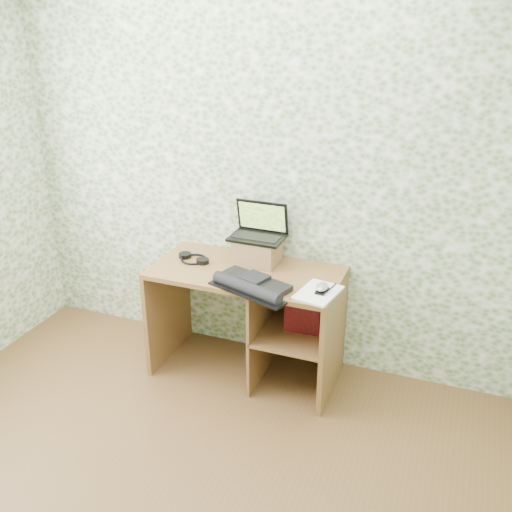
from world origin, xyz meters
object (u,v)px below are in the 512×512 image
at_px(keyboard, 251,285).
at_px(notepad, 318,293).
at_px(riser, 257,251).
at_px(laptop, 259,229).
at_px(desk, 259,308).

distance_m(keyboard, notepad, 0.40).
xyz_separation_m(riser, notepad, (0.49, -0.29, -0.07)).
bearing_deg(riser, keyboard, -74.57).
relative_size(laptop, notepad, 1.18).
xyz_separation_m(laptop, keyboard, (0.10, -0.41, -0.19)).
bearing_deg(desk, riser, 116.39).
bearing_deg(notepad, desk, 167.74).
bearing_deg(desk, notepad, -22.36).
distance_m(desk, notepad, 0.54).
bearing_deg(laptop, riser, -89.31).
height_order(laptop, notepad, laptop).
bearing_deg(riser, laptop, 90.00).
relative_size(riser, notepad, 0.92).
relative_size(riser, keyboard, 0.52).
height_order(riser, notepad, riser).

